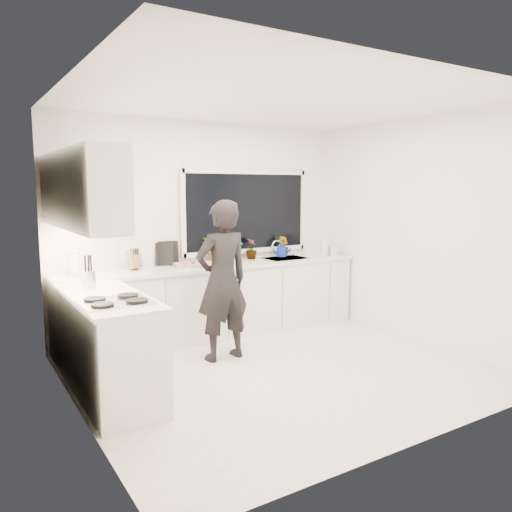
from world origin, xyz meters
TOP-DOWN VIEW (x-y plane):
  - floor at (0.00, 0.00)m, footprint 4.00×3.50m
  - wall_back at (0.00, 1.76)m, footprint 4.00×0.02m
  - wall_left at (-2.01, 0.00)m, footprint 0.02×3.50m
  - wall_right at (2.01, 0.00)m, footprint 0.02×3.50m
  - ceiling at (0.00, 0.00)m, footprint 4.00×3.50m
  - window at (0.60, 1.73)m, footprint 1.80×0.02m
  - base_cabinets_back at (0.00, 1.45)m, footprint 3.92×0.58m
  - base_cabinets_left at (-1.67, 0.35)m, footprint 0.58×1.60m
  - countertop_back at (0.00, 1.44)m, footprint 3.94×0.62m
  - countertop_left at (-1.67, 0.35)m, footprint 0.62×1.60m
  - upper_cabinets at (-1.79, 0.70)m, footprint 0.34×2.10m
  - sink at (1.05, 1.45)m, footprint 0.58×0.42m
  - faucet at (1.05, 1.65)m, footprint 0.03×0.03m
  - stovetop at (-1.69, -0.00)m, footprint 0.56×0.48m
  - person at (-0.35, 0.64)m, footprint 0.66×0.46m
  - pizza_tray at (-0.31, 1.42)m, footprint 0.59×0.49m
  - pizza at (-0.31, 1.42)m, footprint 0.54×0.44m
  - watering_can at (1.10, 1.61)m, footprint 0.16×0.16m
  - paper_towel_roll at (-1.68, 1.55)m, footprint 0.13×0.13m
  - knife_block at (-1.01, 1.59)m, footprint 0.15×0.14m
  - utensil_crock at (-1.72, 0.80)m, footprint 0.17×0.17m
  - picture_frame_large at (-0.60, 1.69)m, footprint 0.21×0.11m
  - picture_frame_small at (-0.54, 1.69)m, footprint 0.25×0.05m
  - herb_plants at (0.32, 1.61)m, footprint 1.35×0.30m
  - soap_bottles at (1.65, 1.30)m, footprint 0.29×0.15m

SIDE VIEW (x-z plane):
  - floor at x=0.00m, z-range -0.02..0.00m
  - base_cabinets_back at x=0.00m, z-range 0.00..0.88m
  - base_cabinets_left at x=-1.67m, z-range 0.00..0.88m
  - sink at x=1.05m, z-range 0.80..0.94m
  - person at x=-0.35m, z-range 0.00..1.74m
  - countertop_back at x=0.00m, z-range 0.88..0.92m
  - countertop_left at x=-1.67m, z-range 0.88..0.92m
  - stovetop at x=-1.69m, z-range 0.92..0.95m
  - pizza_tray at x=-0.31m, z-range 0.92..0.95m
  - pizza at x=-0.31m, z-range 0.95..0.96m
  - watering_can at x=1.10m, z-range 0.92..1.05m
  - utensil_crock at x=-1.72m, z-range 0.92..1.08m
  - faucet at x=1.05m, z-range 0.92..1.14m
  - knife_block at x=-1.01m, z-range 0.92..1.14m
  - paper_towel_roll at x=-1.68m, z-range 0.92..1.18m
  - soap_bottles at x=1.65m, z-range 0.91..1.20m
  - picture_frame_large at x=-0.60m, z-range 0.92..1.20m
  - picture_frame_small at x=-0.54m, z-range 0.92..1.22m
  - herb_plants at x=0.32m, z-range 0.91..1.24m
  - wall_back at x=0.00m, z-range 0.00..2.70m
  - wall_left at x=-2.01m, z-range 0.00..2.70m
  - wall_right at x=2.01m, z-range 0.00..2.70m
  - window at x=0.60m, z-range 1.05..2.05m
  - upper_cabinets at x=-1.79m, z-range 1.50..2.20m
  - ceiling at x=0.00m, z-range 2.70..2.72m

